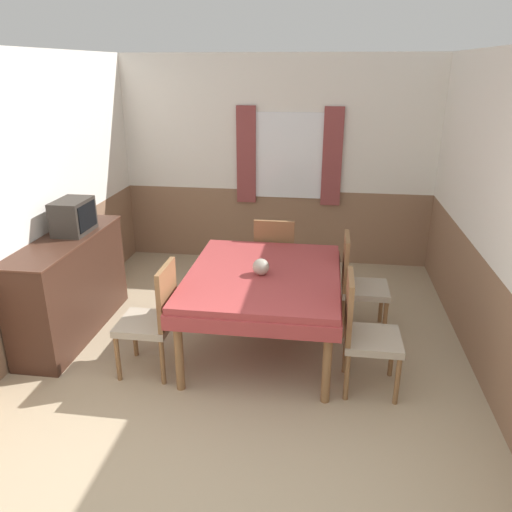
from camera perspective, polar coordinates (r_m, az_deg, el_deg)
wall_back at (r=6.43m, az=2.41°, el=10.64°), size 4.33×0.10×2.60m
wall_left at (r=5.05m, az=-23.63°, el=6.01°), size 0.05×4.62×2.60m
wall_right at (r=4.53m, az=25.33°, el=4.17°), size 0.05×4.62×2.60m
dining_table at (r=4.41m, az=0.85°, el=-3.10°), size 1.35×1.62×0.76m
chair_right_near at (r=4.03m, az=12.20°, el=-8.32°), size 0.44×0.44×0.97m
chair_head_window at (r=5.37m, az=2.18°, el=-0.22°), size 0.44×0.44×0.97m
chair_right_far at (r=4.89m, az=11.55°, el=-2.86°), size 0.44×0.44×0.97m
chair_left_near at (r=4.23m, az=-11.62°, el=-6.74°), size 0.44×0.44×0.97m
sideboard at (r=5.07m, az=-20.43°, el=-3.18°), size 0.46×1.56×0.97m
tv at (r=5.00m, az=-20.16°, el=4.27°), size 0.29×0.41×0.32m
vase at (r=4.29m, az=0.57°, el=-1.25°), size 0.14×0.14×0.14m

